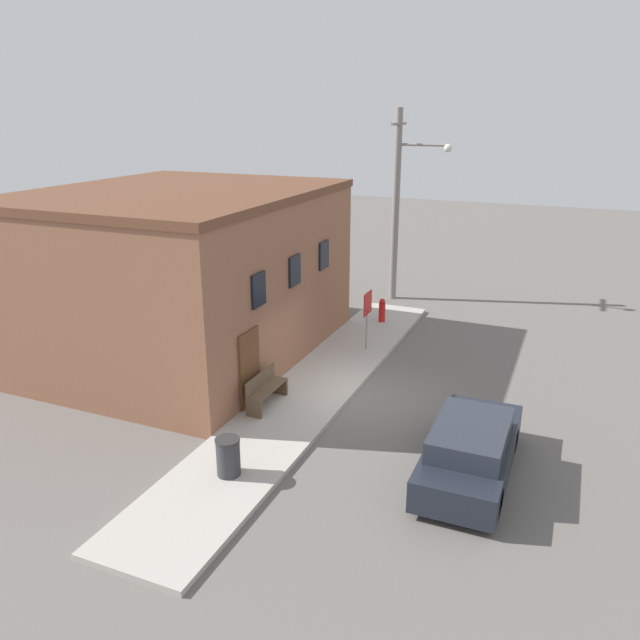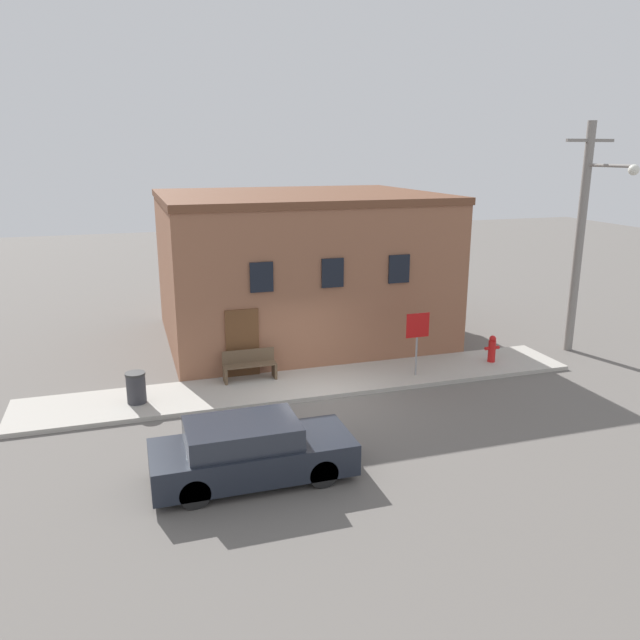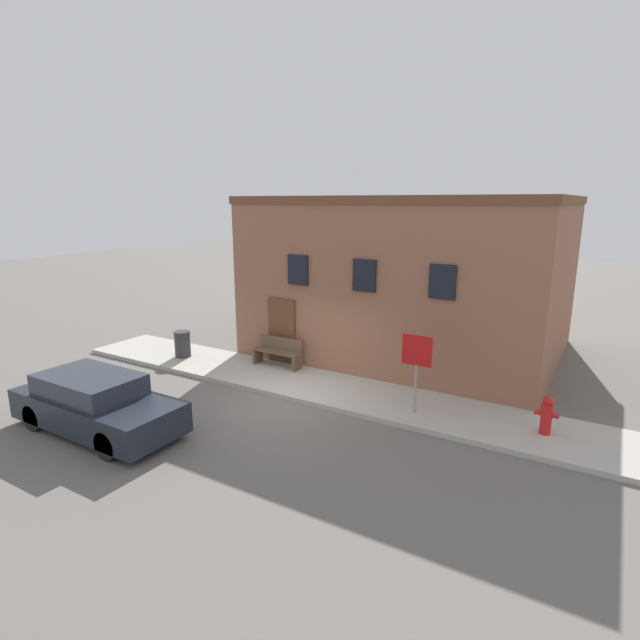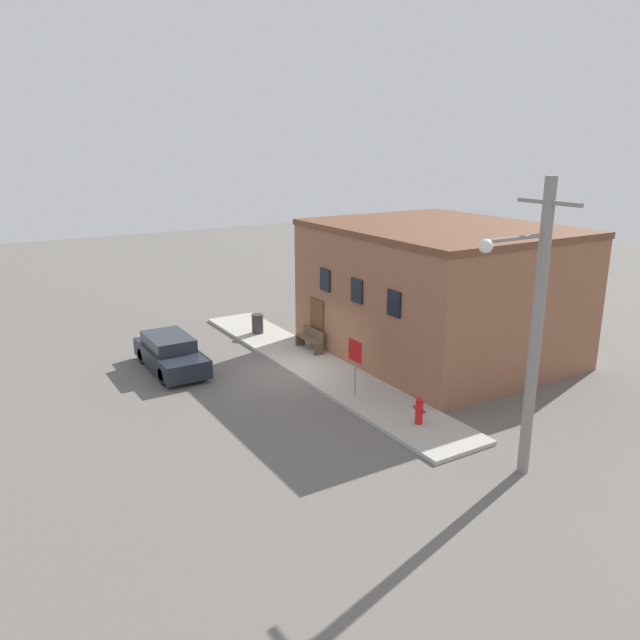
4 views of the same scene
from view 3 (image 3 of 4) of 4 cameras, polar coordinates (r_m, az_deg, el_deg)
name	(u,v)px [view 3 (image 3 of 4)]	position (r m, az deg, el deg)	size (l,w,h in m)	color
ground_plane	(287,401)	(13.41, -3.81, -9.17)	(80.00, 80.00, 0.00)	#66605B
sidewalk	(310,385)	(14.29, -1.13, -7.41)	(16.48, 2.33, 0.13)	#B2ADA3
brick_building	(415,275)	(17.65, 10.75, 5.07)	(9.59, 8.00, 5.30)	#8E5B42
fire_hydrant	(547,415)	(12.21, 24.47, -9.87)	(0.50, 0.24, 0.88)	red
stop_sign	(417,359)	(12.11, 10.98, -4.37)	(0.74, 0.06, 1.94)	gray
bench	(278,352)	(15.57, -4.83, -3.68)	(1.57, 0.44, 0.90)	brown
trash_bin	(183,344)	(17.07, -15.44, -2.66)	(0.54, 0.54, 0.85)	#333338
parked_car	(96,404)	(12.61, -24.22, -8.75)	(4.23, 1.69, 1.32)	black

